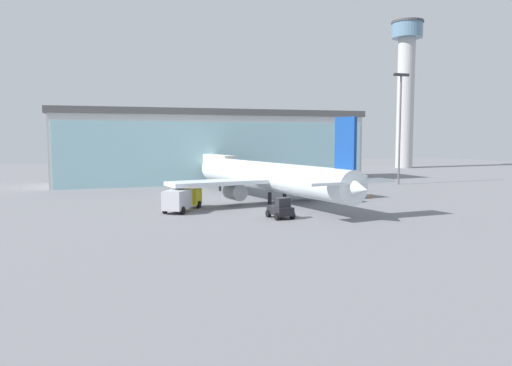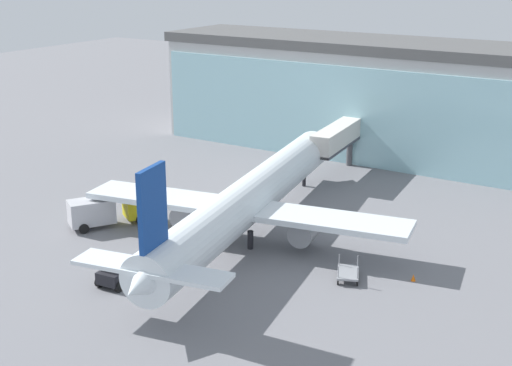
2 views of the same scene
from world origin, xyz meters
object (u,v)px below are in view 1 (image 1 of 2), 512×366
Objects in this scene: airplane at (269,177)px; safety_cone_wingtip at (371,196)px; catering_truck at (182,199)px; jet_bridge at (218,163)px; safety_cone_nose at (281,209)px; pushback_tug at (281,209)px; control_tower at (406,82)px; baggage_cart at (352,198)px; apron_light_mast at (400,120)px.

airplane is 72.47× the size of safety_cone_wingtip.
airplane is 13.43m from catering_truck.
jet_bridge is 29.45m from safety_cone_nose.
airplane is 5.44× the size of catering_truck.
safety_cone_nose is at bearing 174.45° from jet_bridge.
catering_truck is 2.20× the size of pushback_tug.
control_tower reaches higher than safety_cone_wingtip.
pushback_tug is (9.21, -8.67, -0.49)m from catering_truck.
catering_truck is at bearing -110.62° from baggage_cart.
catering_truck reaches higher than pushback_tug.
apron_light_mast is 6.08× the size of pushback_tug.
apron_light_mast is (33.04, -5.21, 7.62)m from jet_bridge.
catering_truck is 2.29× the size of baggage_cart.
pushback_tug is at bearing -140.24° from apron_light_mast.
airplane is at bearing 80.45° from safety_cone_nose.
pushback_tug is 6.07× the size of safety_cone_wingtip.
jet_bridge is at bearing 171.04° from apron_light_mast.
airplane reaches higher than jet_bridge.
airplane is (1.60, -21.20, -0.86)m from jet_bridge.
safety_cone_nose is (-32.78, -23.96, -11.64)m from apron_light_mast.
control_tower is at bearing 116.23° from baggage_cart.
catering_truck reaches higher than safety_cone_wingtip.
airplane is 11.76m from baggage_cart.
jet_bridge is 1.61× the size of catering_truck.
catering_truck is at bearing 98.74° from airplane.
baggage_cart reaches higher than safety_cone_nose.
airplane is 13.62m from pushback_tug.
pushback_tug is 5.44m from safety_cone_nose.
baggage_cart is (23.56, 1.32, -0.97)m from catering_truck.
control_tower is 83.03m from baggage_cart.
airplane reaches higher than baggage_cart.
control_tower reaches higher than baggage_cart.
safety_cone_nose is at bearing -156.48° from safety_cone_wingtip.
airplane is (-62.12, -58.08, -20.53)m from control_tower.
jet_bridge reaches higher than pushback_tug.
control_tower reaches higher than jet_bridge.
jet_bridge is at bearing 9.39° from catering_truck.
control_tower reaches higher than catering_truck.
control_tower is 12.20× the size of pushback_tug.
control_tower is at bearing 51.51° from safety_cone_wingtip.
safety_cone_nose is at bearing -143.83° from apron_light_mast.
baggage_cart is at bearing 22.05° from safety_cone_nose.
pushback_tug is (-3.37, -12.97, -2.47)m from airplane.
airplane is at bearing -19.35° from pushback_tug.
catering_truck is at bearing 150.65° from jet_bridge.
airplane reaches higher than safety_cone_nose.
baggage_cart is at bearing -115.27° from airplane.
control_tower is 78.74m from safety_cone_wingtip.
safety_cone_wingtip is at bearing -133.89° from apron_light_mast.
apron_light_mast is 30.14m from baggage_cart.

